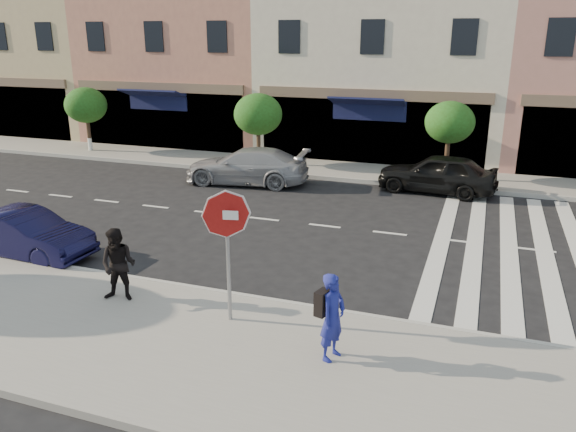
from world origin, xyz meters
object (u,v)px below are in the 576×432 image
Objects in this scene: photographer at (333,317)px; car_far_mid at (437,173)px; car_far_left at (247,166)px; stop_sign at (227,228)px; car_near_mid at (25,234)px; walker at (118,265)px.

car_far_mid is at bearing 12.87° from photographer.
car_far_left is 1.13× the size of car_far_mid.
stop_sign is 1.69× the size of photographer.
walker is at bearing -109.01° from car_near_mid.
walker is at bearing -19.91° from car_far_mid.
walker is at bearing 2.14° from car_far_left.
stop_sign is 1.68× the size of walker.
car_far_left is at bearing 87.22° from walker.
car_near_mid is at bearing 147.12° from walker.
walker is (-2.59, 0.04, -1.14)m from stop_sign.
stop_sign is 0.63× the size of car_far_mid.
car_far_left reaches higher than car_near_mid.
walker is 10.65m from car_far_left.
stop_sign reaches higher than car_near_mid.
walker reaches higher than car_near_mid.
stop_sign is at bearing 89.69° from photographer.
photographer is 0.42× the size of car_near_mid.
car_near_mid is (-6.68, 1.62, -1.47)m from stop_sign.
stop_sign is 7.03m from car_near_mid.
stop_sign reaches higher than photographer.
stop_sign is at bearing -8.62° from car_far_mid.
car_far_mid is at bearing 64.60° from stop_sign.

